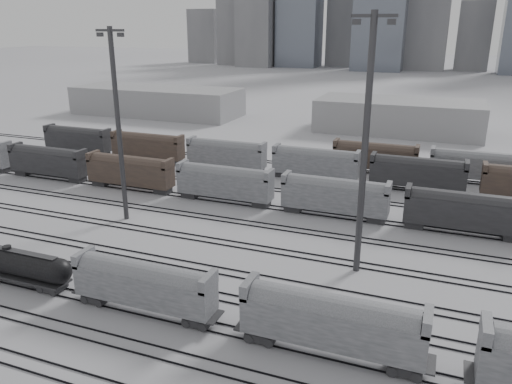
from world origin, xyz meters
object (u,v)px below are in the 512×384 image
(tank_car_b, at_px, (9,262))
(hopper_car_b, at_px, (332,320))
(light_mast_c, at_px, (365,143))
(hopper_car_a, at_px, (144,283))

(tank_car_b, height_order, hopper_car_b, hopper_car_b)
(hopper_car_b, relative_size, light_mast_c, 0.55)
(hopper_car_a, distance_m, hopper_car_b, 17.79)
(hopper_car_a, bearing_deg, light_mast_c, 42.65)
(hopper_car_a, bearing_deg, hopper_car_b, 0.00)
(hopper_car_b, height_order, light_mast_c, light_mast_c)
(tank_car_b, height_order, light_mast_c, light_mast_c)
(tank_car_b, bearing_deg, hopper_car_a, 0.00)
(hopper_car_b, bearing_deg, hopper_car_a, 180.00)
(hopper_car_a, relative_size, light_mast_c, 0.52)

